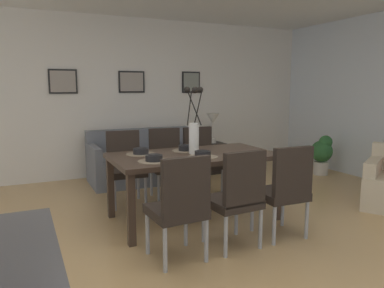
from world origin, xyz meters
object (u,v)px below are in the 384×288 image
(dining_chair_near_right, at_px, (125,164))
(side_table, at_px, (213,158))
(bowl_near_left, at_px, (154,157))
(dining_chair_far_left, at_px, (237,194))
(framed_picture_left, at_px, (63,81))
(potted_plant, at_px, (322,153))
(dining_chair_mid_right, at_px, (201,157))
(framed_picture_right, at_px, (191,82))
(centerpiece_vase, at_px, (194,128))
(dining_chair_far_right, at_px, (167,159))
(bowl_near_right, at_px, (141,151))
(dining_chair_mid_left, at_px, (285,187))
(framed_picture_center, at_px, (132,82))
(bowl_far_left, at_px, (203,153))
(table_lamp, at_px, (213,121))
(dining_table, at_px, (194,160))
(dining_chair_near_left, at_px, (180,203))
(bowl_far_right, at_px, (186,147))
(sofa, at_px, (145,163))

(dining_chair_near_right, xyz_separation_m, side_table, (1.82, 1.08, -0.25))
(bowl_near_left, bearing_deg, dining_chair_far_left, -50.34)
(dining_chair_near_right, distance_m, framed_picture_left, 1.95)
(potted_plant, bearing_deg, dining_chair_mid_right, -176.11)
(framed_picture_right, relative_size, potted_plant, 0.56)
(centerpiece_vase, bearing_deg, dining_chair_far_right, 88.05)
(framed_picture_left, distance_m, framed_picture_right, 2.17)
(bowl_near_right, distance_m, potted_plant, 3.53)
(framed_picture_right, bearing_deg, dining_chair_far_left, -107.87)
(bowl_near_right, xyz_separation_m, side_table, (1.82, 1.74, -0.52))
(dining_chair_mid_left, relative_size, framed_picture_center, 2.10)
(dining_chair_far_right, relative_size, bowl_far_left, 5.41)
(table_lamp, distance_m, framed_picture_center, 1.52)
(dining_chair_mid_left, bearing_deg, dining_chair_far_left, -178.01)
(dining_table, xyz_separation_m, bowl_near_right, (-0.54, 0.22, 0.11))
(bowl_near_right, distance_m, table_lamp, 2.52)
(table_lamp, bearing_deg, dining_chair_far_right, -140.17)
(bowl_near_right, bearing_deg, dining_chair_near_left, -90.75)
(framed_picture_center, relative_size, potted_plant, 0.65)
(dining_chair_near_left, height_order, dining_chair_far_left, same)
(bowl_far_right, bearing_deg, dining_chair_near_right, 129.37)
(framed_picture_left, relative_size, framed_picture_right, 1.14)
(dining_chair_far_left, bearing_deg, dining_table, 90.86)
(dining_chair_near_right, height_order, bowl_near_right, dining_chair_near_right)
(sofa, bearing_deg, dining_chair_mid_left, -79.30)
(framed_picture_center, bearing_deg, bowl_far_right, -90.00)
(dining_table, distance_m, table_lamp, 2.35)
(dining_chair_far_right, height_order, bowl_near_left, dining_chair_far_right)
(bowl_far_left, relative_size, table_lamp, 0.33)
(centerpiece_vase, height_order, framed_picture_right, framed_picture_right)
(dining_chair_mid_right, distance_m, bowl_near_left, 1.54)
(table_lamp, height_order, framed_picture_center, framed_picture_center)
(dining_table, relative_size, bowl_near_left, 10.59)
(dining_chair_mid_left, relative_size, bowl_far_left, 5.41)
(centerpiece_vase, distance_m, bowl_near_right, 0.63)
(dining_chair_near_right, xyz_separation_m, bowl_far_right, (0.55, -0.67, 0.27))
(bowl_near_left, relative_size, potted_plant, 0.25)
(potted_plant, bearing_deg, dining_chair_mid_left, -140.55)
(table_lamp, bearing_deg, framed_picture_right, 112.30)
(dining_chair_far_right, distance_m, table_lamp, 1.67)
(bowl_far_left, xyz_separation_m, sofa, (0.04, 2.13, -0.50))
(dining_table, distance_m, dining_chair_near_right, 1.05)
(bowl_far_right, height_order, table_lamp, table_lamp)
(centerpiece_vase, xyz_separation_m, framed_picture_center, (-0.00, 2.43, 0.53))
(dining_chair_near_left, xyz_separation_m, bowl_far_right, (0.55, 1.13, 0.27))
(dining_chair_far_right, distance_m, centerpiece_vase, 1.05)
(dining_table, xyz_separation_m, framed_picture_left, (-1.08, 2.43, 0.89))
(bowl_near_left, bearing_deg, bowl_far_right, 39.07)
(dining_chair_far_left, distance_m, dining_chair_far_right, 1.81)
(dining_chair_near_right, distance_m, sofa, 1.21)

